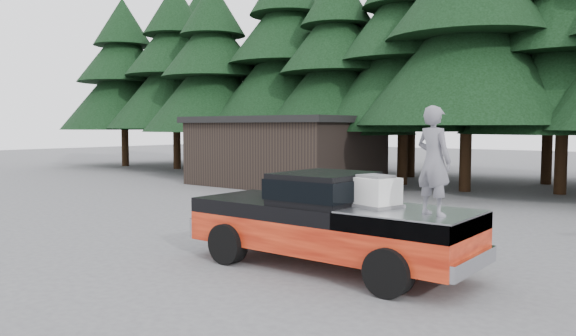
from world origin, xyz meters
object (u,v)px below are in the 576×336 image
Objects in this scene: air_compressor at (375,193)px; man_on_bed at (434,161)px; pickup_truck at (328,236)px; utility_building at (285,150)px.

man_on_bed is at bearing 2.69° from air_compressor.
utility_building reaches higher than pickup_truck.
man_on_bed is at bearing -43.71° from utility_building.
pickup_truck is at bearing 10.73° from man_on_bed.
utility_building is (-10.74, 12.21, 1.00)m from pickup_truck.
air_compressor is 0.42× the size of man_on_bed.
utility_building reaches higher than man_on_bed.
man_on_bed is at bearing -6.37° from pickup_truck.
utility_building is (-11.78, 12.19, 0.07)m from air_compressor.
man_on_bed is (1.26, -0.28, 0.66)m from air_compressor.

